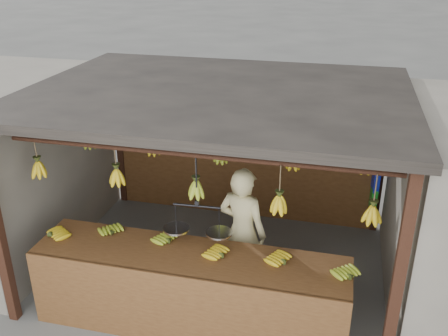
# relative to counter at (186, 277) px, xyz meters

# --- Properties ---
(ground) EXTENTS (80.00, 80.00, 0.00)m
(ground) POSITION_rel_counter_xyz_m (0.03, 1.23, -0.70)
(ground) COLOR #5B5B57
(stall) EXTENTS (4.30, 3.30, 2.40)m
(stall) POSITION_rel_counter_xyz_m (0.03, 1.55, 1.27)
(stall) COLOR black
(stall) RESTS_ON ground
(counter) EXTENTS (3.53, 0.77, 0.96)m
(counter) POSITION_rel_counter_xyz_m (0.00, 0.00, 0.00)
(counter) COLOR #563419
(counter) RESTS_ON ground
(hanging_bananas) EXTENTS (3.66, 2.22, 0.36)m
(hanging_bananas) POSITION_rel_counter_xyz_m (0.05, 1.22, 0.92)
(hanging_bananas) COLOR gold
(hanging_bananas) RESTS_ON ground
(balance_scale) EXTENTS (0.73, 0.30, 0.87)m
(balance_scale) POSITION_rel_counter_xyz_m (0.07, 0.23, 0.49)
(balance_scale) COLOR black
(balance_scale) RESTS_ON ground
(vendor) EXTENTS (0.68, 0.54, 1.63)m
(vendor) POSITION_rel_counter_xyz_m (0.42, 0.84, 0.11)
(vendor) COLOR beige
(vendor) RESTS_ON ground
(bag_bundles) EXTENTS (0.08, 0.26, 1.20)m
(bag_bundles) POSITION_rel_counter_xyz_m (1.97, 2.58, 0.32)
(bag_bundles) COLOR yellow
(bag_bundles) RESTS_ON ground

